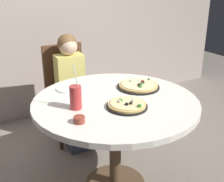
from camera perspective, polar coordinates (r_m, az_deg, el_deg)
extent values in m
cylinder|color=silver|center=(2.12, 0.69, -2.19)|extent=(1.19, 1.19, 0.04)
cylinder|color=#4C3826|center=(2.29, 0.65, -10.56)|extent=(0.09, 0.09, 0.69)
cube|color=brown|center=(2.95, -8.10, -1.60)|extent=(0.43, 0.43, 0.04)
cube|color=brown|center=(3.02, -9.48, 4.16)|extent=(0.40, 0.07, 0.52)
cylinder|color=brown|center=(2.86, -9.99, -7.56)|extent=(0.04, 0.04, 0.41)
cylinder|color=brown|center=(2.95, -3.66, -6.21)|extent=(0.04, 0.04, 0.41)
cylinder|color=brown|center=(3.15, -11.83, -4.79)|extent=(0.04, 0.04, 0.41)
cylinder|color=brown|center=(3.24, -6.03, -3.65)|extent=(0.04, 0.04, 0.41)
cube|color=#3F4766|center=(2.90, -6.82, -6.44)|extent=(0.26, 0.34, 0.45)
cube|color=#D8CC66|center=(2.85, -8.20, 2.70)|extent=(0.27, 0.18, 0.44)
sphere|color=beige|center=(2.76, -8.53, 8.59)|extent=(0.17, 0.17, 0.17)
sphere|color=brown|center=(2.78, -8.69, 9.07)|extent=(0.18, 0.18, 0.18)
cylinder|color=black|center=(2.34, 5.14, 0.80)|extent=(0.33, 0.33, 0.01)
cylinder|color=#D8B266|center=(2.33, 5.15, 1.12)|extent=(0.31, 0.31, 0.02)
cylinder|color=beige|center=(2.33, 5.16, 1.37)|extent=(0.27, 0.27, 0.01)
sphere|color=black|center=(2.29, 5.28, 1.18)|extent=(0.03, 0.03, 0.03)
sphere|color=#B2231E|center=(2.36, 5.97, 1.83)|extent=(0.03, 0.03, 0.03)
sphere|color=beige|center=(2.37, 3.70, 1.97)|extent=(0.02, 0.02, 0.02)
sphere|color=black|center=(2.34, 6.04, 1.66)|extent=(0.03, 0.03, 0.03)
sphere|color=#387F33|center=(2.42, 7.18, 2.26)|extent=(0.02, 0.02, 0.02)
sphere|color=#387F33|center=(2.25, 5.56, 0.88)|extent=(0.03, 0.03, 0.03)
sphere|color=#387F33|center=(2.32, 5.82, 1.43)|extent=(0.02, 0.02, 0.02)
cylinder|color=black|center=(1.99, 2.93, -3.00)|extent=(0.28, 0.28, 0.01)
cylinder|color=#D8B266|center=(1.99, 2.94, -2.63)|extent=(0.26, 0.26, 0.02)
cylinder|color=beige|center=(1.98, 2.95, -2.34)|extent=(0.23, 0.23, 0.01)
sphere|color=black|center=(1.94, 2.87, -2.60)|extent=(0.03, 0.03, 0.03)
sphere|color=#387F33|center=(1.92, 5.39, -2.92)|extent=(0.03, 0.03, 0.03)
sphere|color=#387F33|center=(2.00, 1.68, -1.85)|extent=(0.03, 0.03, 0.03)
sphere|color=beige|center=(1.98, 1.46, -2.07)|extent=(0.03, 0.03, 0.03)
sphere|color=beige|center=(1.99, 4.08, -1.98)|extent=(0.02, 0.02, 0.02)
sphere|color=beige|center=(2.02, 4.16, -1.71)|extent=(0.02, 0.02, 0.02)
sphere|color=black|center=(1.96, 3.67, -2.41)|extent=(0.02, 0.02, 0.02)
cylinder|color=#B73333|center=(1.96, -7.07, -1.24)|extent=(0.08, 0.08, 0.16)
cylinder|color=white|center=(1.92, -6.90, 2.07)|extent=(0.04, 0.01, 0.22)
cylinder|color=brown|center=(1.80, -6.37, -5.53)|extent=(0.07, 0.07, 0.04)
cylinder|color=white|center=(2.32, -8.58, 0.42)|extent=(0.18, 0.18, 0.01)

